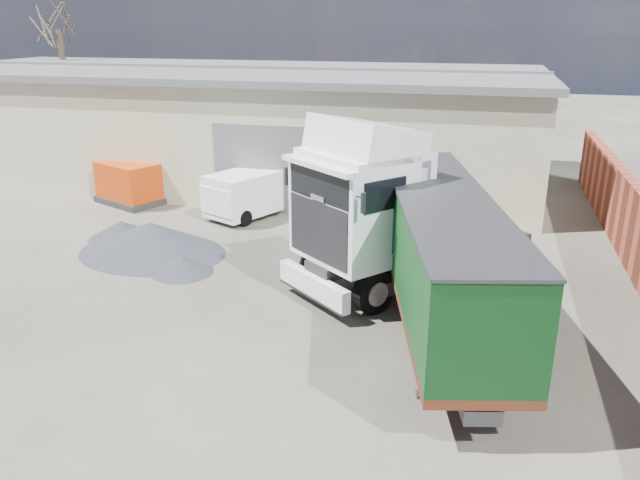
% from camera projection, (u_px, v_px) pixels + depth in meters
% --- Properties ---
extents(ground, '(120.00, 120.00, 0.00)m').
position_uv_depth(ground, '(205.00, 325.00, 16.22)').
color(ground, black).
rests_on(ground, ground).
extents(warehouse, '(30.60, 12.60, 5.42)m').
position_uv_depth(warehouse, '(226.00, 122.00, 31.36)').
color(warehouse, beige).
rests_on(warehouse, ground).
extents(bare_tree, '(4.00, 4.00, 9.60)m').
position_uv_depth(bare_tree, '(56.00, 13.00, 36.15)').
color(bare_tree, '#382B21').
rests_on(bare_tree, ground).
extents(tractor_unit, '(6.99, 7.62, 5.13)m').
position_uv_depth(tractor_unit, '(383.00, 217.00, 17.92)').
color(tractor_unit, black).
rests_on(tractor_unit, ground).
extents(box_trailer, '(4.67, 10.73, 3.49)m').
position_uv_depth(box_trailer, '(439.00, 246.00, 15.66)').
color(box_trailer, '#2D2D30').
rests_on(box_trailer, ground).
extents(panel_van, '(3.51, 4.79, 1.82)m').
position_uv_depth(panel_van, '(254.00, 192.00, 25.22)').
color(panel_van, black).
rests_on(panel_van, ground).
extents(orange_skip, '(3.32, 2.78, 1.78)m').
position_uv_depth(orange_skip, '(129.00, 186.00, 26.82)').
color(orange_skip, '#2D2D30').
rests_on(orange_skip, ground).
extents(gravel_heap, '(6.11, 5.86, 1.09)m').
position_uv_depth(gravel_heap, '(149.00, 238.00, 21.16)').
color(gravel_heap, black).
rests_on(gravel_heap, ground).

